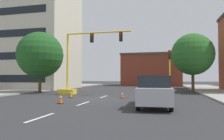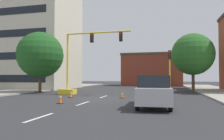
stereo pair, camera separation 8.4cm
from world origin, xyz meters
name	(u,v)px [view 2 (the right image)]	position (x,y,z in m)	size (l,w,h in m)	color
ground_plane	(96,99)	(0.00, 0.00, 0.00)	(160.00, 160.00, 0.00)	#2D2D30
sidewalk_left	(26,91)	(-12.67, 8.00, 0.07)	(6.00, 56.00, 0.14)	#9E998E
lane_stripe_seg_1	(40,117)	(0.00, -8.50, 0.00)	(0.16, 2.40, 0.01)	silver
lane_stripe_seg_2	(83,103)	(0.00, -3.00, 0.00)	(0.16, 2.40, 0.01)	silver
lane_stripe_seg_3	(104,97)	(0.00, 2.50, 0.00)	(0.16, 2.40, 0.01)	silver
building_tall_left	(31,39)	(-16.66, 14.82, 8.59)	(15.16, 10.96, 17.15)	beige
building_brick_center	(152,70)	(3.09, 31.84, 3.56)	(13.06, 9.38, 7.11)	brown
traffic_signal_gantry	(76,75)	(-3.84, 4.51, 2.18)	(8.10, 1.20, 6.83)	yellow
traffic_light_pole_right	(170,62)	(6.32, 6.37, 3.53)	(0.32, 0.47, 4.80)	yellow
tree_right_mid	(193,54)	(9.29, 11.14, 4.80)	(5.30, 5.30, 7.46)	#4C3823
tree_right_far	(193,57)	(10.53, 20.40, 5.35)	(5.81, 5.81, 8.26)	#4C3823
tree_left_near	(40,55)	(-8.95, 5.58, 4.61)	(5.58, 5.58, 7.40)	#4C3823
pickup_truck_silver	(153,92)	(5.03, -3.56, 0.97)	(2.26, 5.49, 1.99)	#BCBCC1
traffic_cone_roadside_a	(122,95)	(1.99, 1.53, 0.30)	(0.36, 0.36, 0.62)	black
traffic_cone_roadside_b	(60,99)	(-1.55, -3.48, 0.36)	(0.36, 0.36, 0.74)	black
traffic_cone_roadside_c	(71,94)	(-2.71, 0.82, 0.33)	(0.36, 0.36, 0.67)	black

